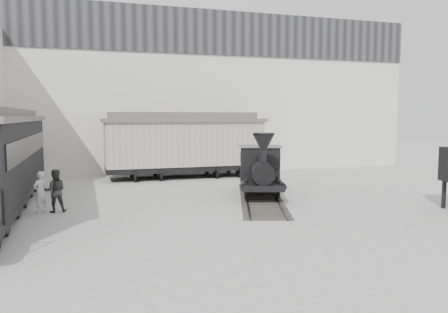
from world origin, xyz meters
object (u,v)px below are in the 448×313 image
object	(u,v)px
locomotive	(260,173)
visitor_a	(40,192)
visitor_b	(55,191)
boxcar	(185,143)

from	to	relation	value
locomotive	visitor_a	xyz separation A→B (m)	(-9.66, -0.64, -0.29)
visitor_a	visitor_b	size ratio (longest dim) A/B	0.96
visitor_b	locomotive	bearing A→B (deg)	-178.41
locomotive	boxcar	size ratio (longest dim) A/B	0.88
locomotive	boxcar	xyz separation A→B (m)	(-2.06, 7.59, 1.02)
visitor_b	boxcar	bearing A→B (deg)	-133.22
locomotive	visitor_a	size ratio (longest dim) A/B	5.29
locomotive	visitor_b	bearing A→B (deg)	-157.41
locomotive	visitor_a	bearing A→B (deg)	-158.26
boxcar	locomotive	bearing A→B (deg)	-75.33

